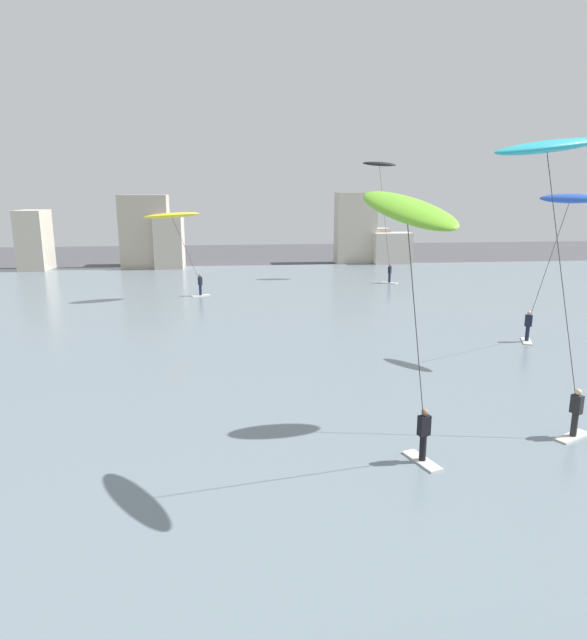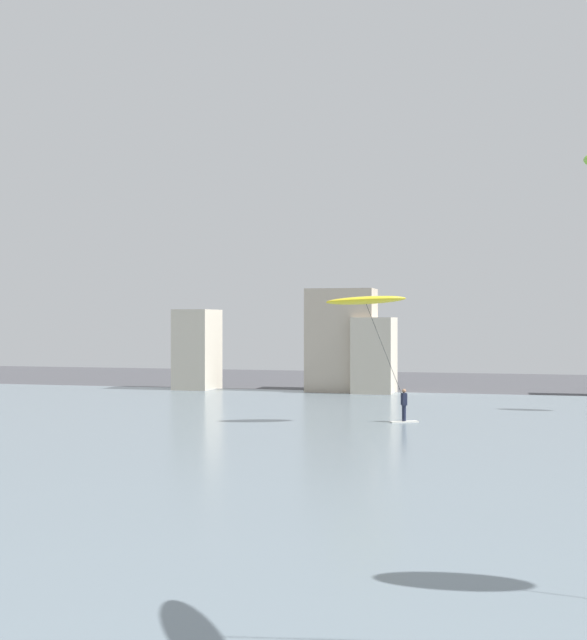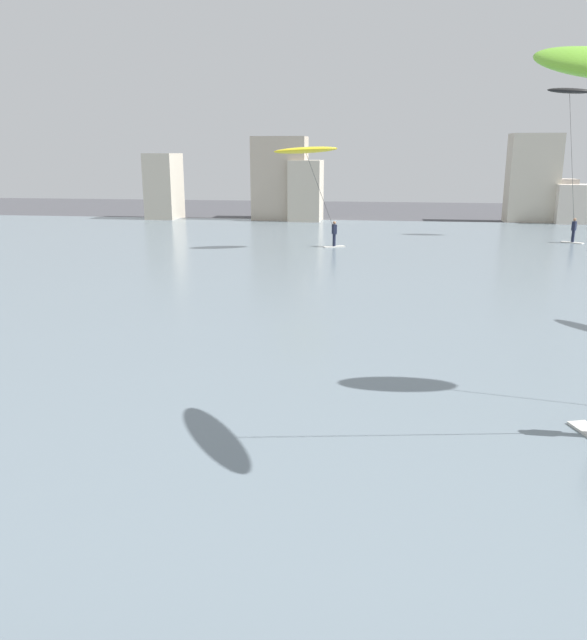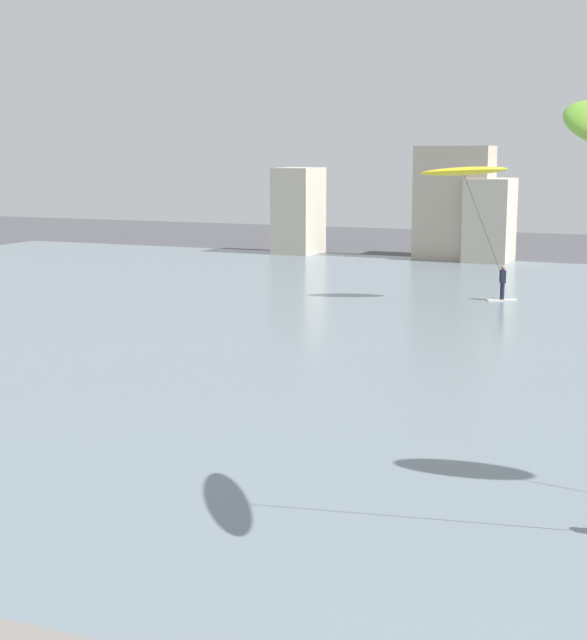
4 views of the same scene
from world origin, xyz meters
name	(u,v)px [view 3 (image 3 of 4)]	position (x,y,z in m)	size (l,w,h in m)	color
water_bay	(367,275)	(0.00, 30.33, 0.05)	(84.00, 52.00, 0.10)	slate
far_shore_buildings	(355,186)	(-1.96, 56.84, 3.08)	(39.78, 5.82, 7.56)	beige
kitesurfer_black	(570,106)	(12.90, 46.30, 8.99)	(2.98, 4.09, 10.21)	silver
kitesurfer_yellow	(308,156)	(-3.97, 38.30, 5.75)	(4.47, 2.99, 6.33)	silver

